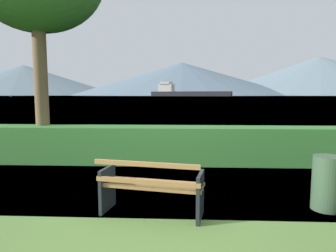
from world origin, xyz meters
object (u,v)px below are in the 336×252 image
Objects in this scene: cargo_ship_large at (185,92)px; park_bench at (151,188)px; trash_bin at (327,183)px; fishing_boat_near at (11,96)px.

park_bench is at bearing -90.59° from cargo_ship_large.
park_bench is 1.89× the size of trash_bin.
cargo_ship_large is 13.83× the size of fishing_boat_near.
fishing_boat_near is at bearing 121.19° from park_bench.
park_bench is 303.20m from cargo_ship_large.
fishing_boat_near reaches higher than park_bench.
trash_bin is 302.84m from cargo_ship_large.
fishing_boat_near is at bearing -145.98° from cargo_ship_large.
cargo_ship_large reaches higher than trash_bin.
park_bench is 2.73m from trash_bin.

